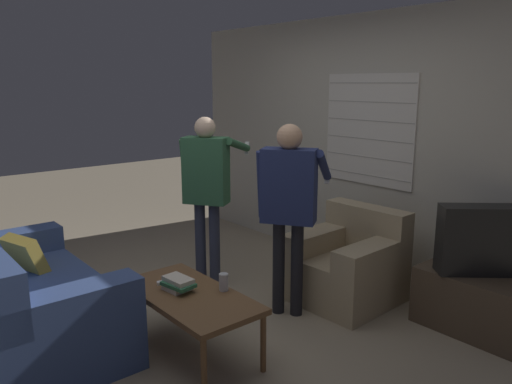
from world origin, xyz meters
TOP-DOWN VIEW (x-y plane):
  - ground_plane at (0.00, 0.00)m, footprint 16.00×16.00m
  - wall_back at (0.00, 2.03)m, footprint 5.20×0.08m
  - couch_blue at (-0.59, -1.12)m, footprint 1.77×0.92m
  - armchair_beige at (0.43, 1.29)m, footprint 0.84×0.85m
  - coffee_table at (0.31, -0.29)m, footprint 1.11×0.55m
  - tv_stand at (1.46, 1.63)m, footprint 0.85×0.59m
  - tv at (1.46, 1.63)m, footprint 0.62×0.65m
  - person_left_standing at (-0.62, 0.51)m, footprint 0.50×0.81m
  - person_right_standing at (0.30, 0.68)m, footprint 0.53×0.79m
  - book_stack at (0.21, -0.32)m, footprint 0.26×0.18m
  - soda_can at (0.42, -0.08)m, footprint 0.07×0.07m
  - spare_remote at (0.06, -0.33)m, footprint 0.09×0.14m

SIDE VIEW (x-z plane):
  - ground_plane at x=0.00m, z-range 0.00..0.00m
  - tv_stand at x=1.46m, z-range 0.00..0.46m
  - armchair_beige at x=0.43m, z-range -0.08..0.72m
  - couch_blue at x=-0.59m, z-range -0.11..0.76m
  - coffee_table at x=0.31m, z-range 0.18..0.64m
  - spare_remote at x=0.06m, z-range 0.45..0.48m
  - book_stack at x=0.21m, z-range 0.45..0.55m
  - soda_can at x=0.42m, z-range 0.45..0.58m
  - tv at x=1.46m, z-range 0.46..0.99m
  - person_right_standing at x=0.30m, z-range 0.21..1.79m
  - person_left_standing at x=-0.62m, z-range 0.21..1.80m
  - wall_back at x=0.00m, z-range 0.00..2.55m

